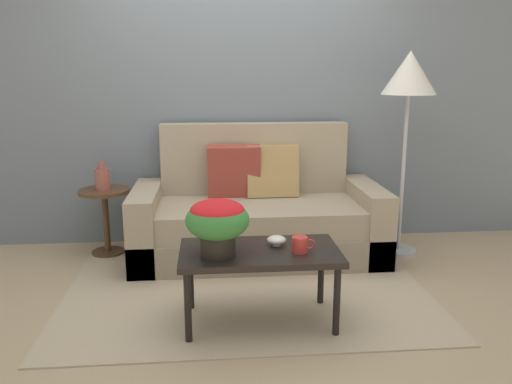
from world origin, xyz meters
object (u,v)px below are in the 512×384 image
object	(u,v)px
couch	(257,217)
coffee_mug	(300,245)
floor_lamp	(409,82)
snack_bowl	(277,240)
potted_plant	(217,220)
coffee_table	(260,258)
side_table	(105,210)
table_vase	(102,178)

from	to	relation	value
couch	coffee_mug	distance (m)	1.29
floor_lamp	snack_bowl	xyz separation A→B (m)	(-1.18, -1.07, -0.91)
snack_bowl	couch	bearing A→B (deg)	90.62
potted_plant	coffee_mug	world-z (taller)	potted_plant
coffee_table	side_table	xyz separation A→B (m)	(-1.15, 1.31, -0.03)
table_vase	couch	bearing A→B (deg)	-4.56
floor_lamp	potted_plant	xyz separation A→B (m)	(-1.53, -1.21, -0.73)
floor_lamp	table_vase	size ratio (longest dim) A/B	7.17
coffee_table	coffee_mug	bearing A→B (deg)	-15.64
coffee_table	potted_plant	bearing A→B (deg)	-164.10
coffee_table	potted_plant	distance (m)	0.36
couch	floor_lamp	distance (m)	1.61
side_table	table_vase	distance (m)	0.26
side_table	coffee_mug	world-z (taller)	coffee_mug
couch	coffee_table	distance (m)	1.21
couch	snack_bowl	world-z (taller)	couch
coffee_table	snack_bowl	distance (m)	0.15
couch	floor_lamp	world-z (taller)	floor_lamp
coffee_mug	floor_lamp	bearing A→B (deg)	48.70
couch	table_vase	xyz separation A→B (m)	(-1.25, 0.10, 0.32)
coffee_mug	table_vase	bearing A→B (deg)	135.35
floor_lamp	snack_bowl	distance (m)	1.83
couch	coffee_table	bearing A→B (deg)	-94.59
coffee_mug	table_vase	world-z (taller)	table_vase
couch	coffee_mug	xyz separation A→B (m)	(0.13, -1.26, 0.19)
coffee_table	potted_plant	world-z (taller)	potted_plant
potted_plant	snack_bowl	xyz separation A→B (m)	(0.36, 0.14, -0.17)
potted_plant	snack_bowl	size ratio (longest dim) A/B	3.16
coffee_table	floor_lamp	xyz separation A→B (m)	(1.29, 1.14, 0.99)
couch	potted_plant	world-z (taller)	couch
couch	side_table	world-z (taller)	couch
couch	coffee_table	world-z (taller)	couch
side_table	table_vase	bearing A→B (deg)	-105.71
snack_bowl	coffee_mug	bearing A→B (deg)	-46.71
snack_bowl	potted_plant	bearing A→B (deg)	-159.08
side_table	snack_bowl	bearing A→B (deg)	-44.81
coffee_table	table_vase	world-z (taller)	table_vase
potted_plant	coffee_mug	bearing A→B (deg)	0.68
coffee_table	floor_lamp	bearing A→B (deg)	41.45
snack_bowl	coffee_table	bearing A→B (deg)	-148.85
snack_bowl	table_vase	size ratio (longest dim) A/B	0.50
side_table	potted_plant	bearing A→B (deg)	-56.95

